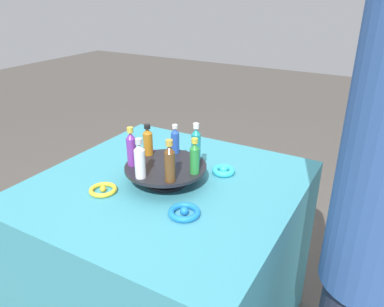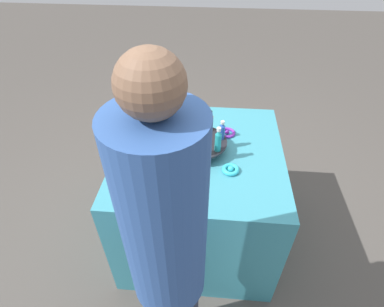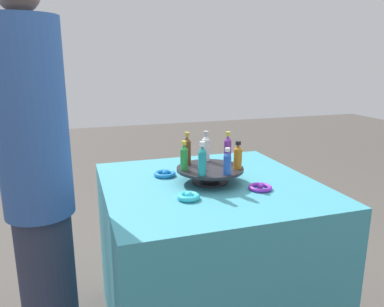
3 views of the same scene
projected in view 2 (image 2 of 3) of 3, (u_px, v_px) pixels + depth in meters
name	position (u px, v px, depth m)	size (l,w,h in m)	color
ground_plane	(198.00, 231.00, 2.21)	(12.00, 12.00, 0.00)	#4C4742
party_table	(199.00, 196.00, 1.96)	(0.95, 0.95, 0.77)	teal
display_stand	(200.00, 144.00, 1.68)	(0.30, 0.30, 0.07)	black
bottle_teal	(218.00, 140.00, 1.56)	(0.03, 0.03, 0.15)	teal
bottle_blue	(222.00, 131.00, 1.65)	(0.03, 0.03, 0.12)	#234CAD
bottle_amber	(210.00, 121.00, 1.71)	(0.04, 0.04, 0.12)	#AD6B19
bottle_purple	(191.00, 119.00, 1.71)	(0.03, 0.03, 0.15)	#702D93
bottle_clear	(178.00, 128.00, 1.65)	(0.04, 0.04, 0.14)	silver
bottle_brown	(181.00, 139.00, 1.56)	(0.04, 0.04, 0.15)	brown
bottle_green	(199.00, 146.00, 1.53)	(0.03, 0.03, 0.13)	#288438
ribbon_bow_purple	(227.00, 133.00, 1.82)	(0.10, 0.10, 0.03)	purple
ribbon_bow_gold	(173.00, 132.00, 1.83)	(0.10, 0.10, 0.02)	gold
ribbon_bow_blue	(168.00, 168.00, 1.58)	(0.11, 0.11, 0.03)	blue
ribbon_bow_teal	(231.00, 169.00, 1.57)	(0.09, 0.09, 0.03)	#2DB7CC
person_figure	(168.00, 262.00, 1.12)	(0.28, 0.28, 1.65)	#282D42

